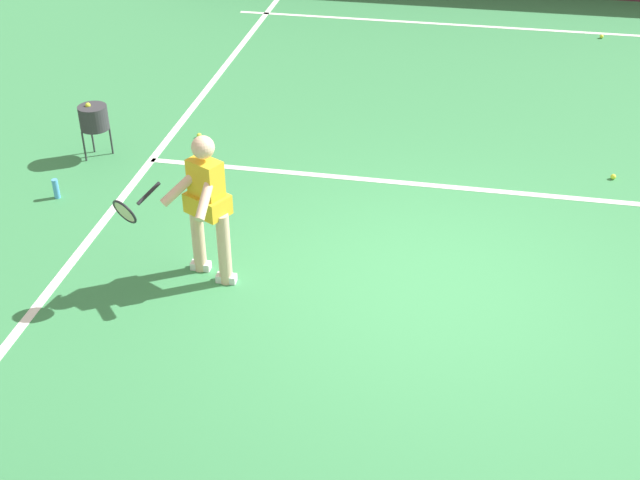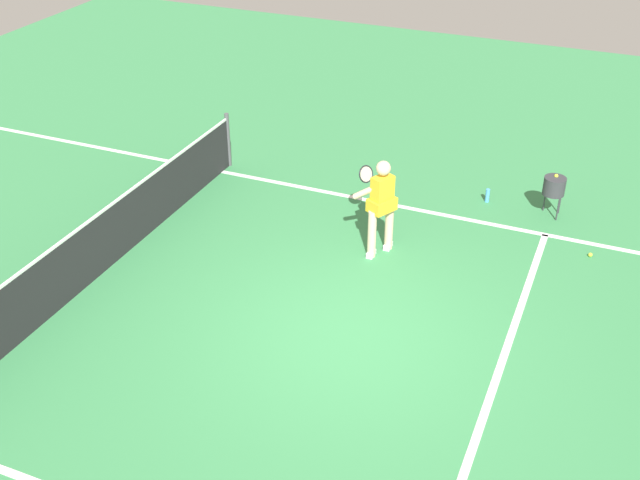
# 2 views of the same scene
# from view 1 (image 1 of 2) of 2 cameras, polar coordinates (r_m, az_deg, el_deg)

# --- Properties ---
(ground_plane) EXTENTS (27.39, 27.39, 0.00)m
(ground_plane) POSITION_cam_1_polar(r_m,az_deg,el_deg) (8.45, 7.16, -2.69)
(ground_plane) COLOR #38844C
(baseline_marking) EXTENTS (8.25, 0.10, 0.01)m
(baseline_marking) POSITION_cam_1_polar(r_m,az_deg,el_deg) (15.71, 9.67, 14.31)
(baseline_marking) COLOR white
(baseline_marking) RESTS_ON ground
(service_line_marking) EXTENTS (7.25, 0.10, 0.01)m
(service_line_marking) POSITION_cam_1_polar(r_m,az_deg,el_deg) (10.12, 8.09, 3.69)
(service_line_marking) COLOR white
(service_line_marking) RESTS_ON ground
(sideline_right_marking) EXTENTS (0.10, 19.07, 0.01)m
(sideline_right_marking) POSITION_cam_1_polar(r_m,az_deg,el_deg) (9.29, -15.67, -0.16)
(sideline_right_marking) COLOR white
(sideline_right_marking) RESTS_ON ground
(tennis_player) EXTENTS (1.05, 0.82, 1.55)m
(tennis_player) POSITION_cam_1_polar(r_m,az_deg,el_deg) (8.05, -7.90, 2.47)
(tennis_player) COLOR beige
(tennis_player) RESTS_ON ground
(tennis_ball_near) EXTENTS (0.07, 0.07, 0.07)m
(tennis_ball_near) POSITION_cam_1_polar(r_m,az_deg,el_deg) (10.77, 19.44, 4.11)
(tennis_ball_near) COLOR #D1E533
(tennis_ball_near) RESTS_ON ground
(tennis_ball_mid) EXTENTS (0.07, 0.07, 0.07)m
(tennis_ball_mid) POSITION_cam_1_polar(r_m,az_deg,el_deg) (11.30, -8.28, 7.10)
(tennis_ball_mid) COLOR #D1E533
(tennis_ball_mid) RESTS_ON ground
(tennis_ball_far) EXTENTS (0.07, 0.07, 0.07)m
(tennis_ball_far) POSITION_cam_1_polar(r_m,az_deg,el_deg) (15.61, 18.72, 13.06)
(tennis_ball_far) COLOR #D1E533
(tennis_ball_far) RESTS_ON ground
(ball_hopper) EXTENTS (0.36, 0.36, 0.74)m
(ball_hopper) POSITION_cam_1_polar(r_m,az_deg,el_deg) (10.83, -15.25, 8.07)
(ball_hopper) COLOR #333338
(ball_hopper) RESTS_ON ground
(water_bottle) EXTENTS (0.07, 0.07, 0.24)m
(water_bottle) POSITION_cam_1_polar(r_m,az_deg,el_deg) (10.20, -17.63, 3.37)
(water_bottle) COLOR #4C9EE5
(water_bottle) RESTS_ON ground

